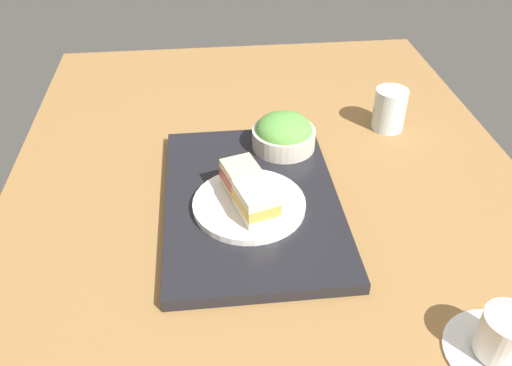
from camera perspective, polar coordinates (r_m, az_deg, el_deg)
ground_plane at (r=98.82cm, az=1.66°, el=-1.97°), size 140.00×100.00×3.00cm
serving_tray at (r=94.75cm, az=-0.46°, el=-1.94°), size 45.34×30.62×2.18cm
sandwich_plate at (r=91.32cm, az=-0.74°, el=-2.32°), size 19.55×19.55×1.22cm
sandwich_near at (r=91.81cm, az=-1.49°, el=0.44°), size 8.86×7.79×5.15cm
sandwich_far at (r=86.86cm, az=0.01°, el=-1.97°), size 9.08×7.74×5.25cm
salad_bowl at (r=105.63cm, az=3.02°, el=5.35°), size 12.64×12.64×7.07cm
coffee_cup at (r=78.71cm, az=25.20°, el=-15.09°), size 14.26×14.26×7.30cm
drinking_glass at (r=118.92cm, az=14.21°, el=7.72°), size 7.00×7.00×9.18cm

